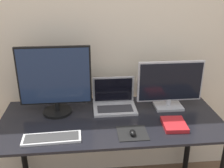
# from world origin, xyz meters

# --- Properties ---
(wall_back) EXTENTS (7.00, 0.05, 2.50)m
(wall_back) POSITION_xyz_m (0.00, 0.77, 1.25)
(wall_back) COLOR beige
(wall_back) RESTS_ON ground_plane
(desk) EXTENTS (1.59, 0.70, 0.77)m
(desk) POSITION_xyz_m (0.00, 0.35, 0.66)
(desk) COLOR black
(desk) RESTS_ON ground_plane
(monitor_left) EXTENTS (0.52, 0.21, 0.51)m
(monitor_left) POSITION_xyz_m (-0.39, 0.48, 1.03)
(monitor_left) COLOR black
(monitor_left) RESTS_ON desk
(monitor_right) EXTENTS (0.50, 0.15, 0.38)m
(monitor_right) POSITION_xyz_m (0.46, 0.48, 0.96)
(monitor_right) COLOR #B2B2B7
(monitor_right) RESTS_ON desk
(laptop) EXTENTS (0.33, 0.22, 0.23)m
(laptop) POSITION_xyz_m (0.04, 0.53, 0.83)
(laptop) COLOR #ADADB2
(laptop) RESTS_ON desk
(keyboard) EXTENTS (0.37, 0.14, 0.02)m
(keyboard) POSITION_xyz_m (-0.39, 0.13, 0.78)
(keyboard) COLOR silver
(keyboard) RESTS_ON desk
(mousepad) EXTENTS (0.19, 0.18, 0.00)m
(mousepad) POSITION_xyz_m (0.12, 0.15, 0.77)
(mousepad) COLOR black
(mousepad) RESTS_ON desk
(mouse) EXTENTS (0.04, 0.06, 0.03)m
(mouse) POSITION_xyz_m (0.12, 0.12, 0.79)
(mouse) COLOR black
(mouse) RESTS_ON mousepad
(book) EXTENTS (0.16, 0.20, 0.03)m
(book) POSITION_xyz_m (0.42, 0.21, 0.79)
(book) COLOR red
(book) RESTS_ON desk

